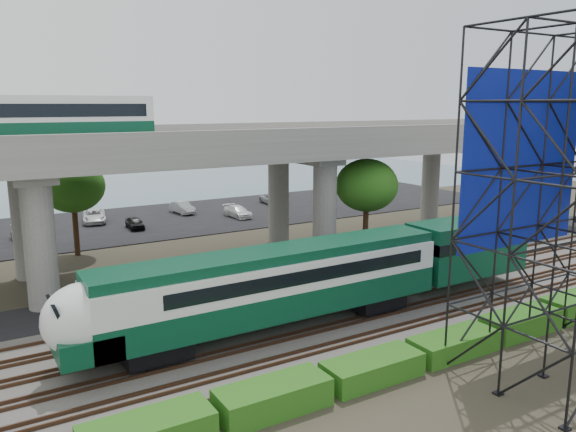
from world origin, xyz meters
TOP-DOWN VIEW (x-y plane):
  - ground at (0.00, 0.00)m, footprint 140.00×140.00m
  - ballast_bed at (0.00, 2.00)m, footprint 90.00×12.00m
  - service_road at (0.00, 10.50)m, footprint 90.00×5.00m
  - parking_lot at (0.00, 34.00)m, footprint 90.00×18.00m
  - harbor_water at (0.00, 56.00)m, footprint 140.00×40.00m
  - rail_tracks at (0.00, 2.00)m, footprint 90.00×9.52m
  - commuter_train at (1.92, 2.00)m, footprint 29.30×3.06m
  - overpass at (-0.60, 16.00)m, footprint 80.00×12.00m
  - hedge_strip at (1.01, -4.30)m, footprint 34.60×1.80m
  - trees at (-4.67, 16.17)m, footprint 40.94×16.94m
  - suv at (-4.49, 11.47)m, footprint 4.74×2.21m
  - parked_cars at (0.96, 33.73)m, footprint 40.46×9.78m

SIDE VIEW (x-z plane):
  - ground at x=0.00m, z-range 0.00..0.00m
  - harbor_water at x=0.00m, z-range 0.00..0.03m
  - service_road at x=0.00m, z-range 0.00..0.08m
  - parking_lot at x=0.00m, z-range 0.00..0.08m
  - ballast_bed at x=0.00m, z-range 0.00..0.20m
  - rail_tracks at x=0.00m, z-range 0.20..0.36m
  - hedge_strip at x=1.01m, z-range -0.04..1.16m
  - parked_cars at x=0.96m, z-range 0.04..1.34m
  - suv at x=-4.49m, z-range 0.08..1.39m
  - commuter_train at x=1.92m, z-range 0.73..5.03m
  - trees at x=-4.67m, z-range 1.73..9.42m
  - overpass at x=-0.60m, z-range 2.01..14.41m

